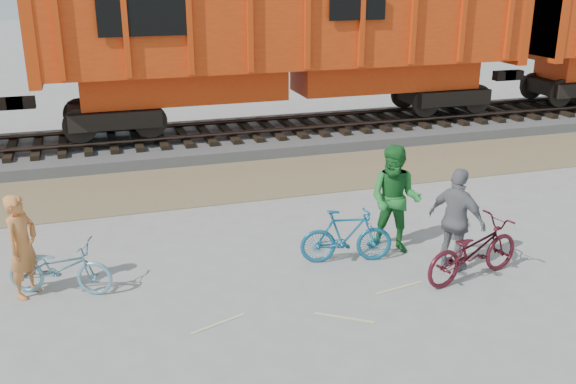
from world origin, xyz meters
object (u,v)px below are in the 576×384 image
person_man (395,199)px  person_woman (457,220)px  bicycle_maroon (473,250)px  bicycle_blue (60,268)px  hopper_car_center (289,37)px  person_solo (22,246)px  bicycle_teal (346,236)px

person_man → person_woman: bearing=-18.4°
bicycle_maroon → person_man: size_ratio=0.99×
bicycle_blue → bicycle_maroon: size_ratio=0.87×
bicycle_blue → person_man: (5.73, -0.09, 0.54)m
hopper_car_center → person_woman: 9.48m
bicycle_blue → person_man: person_man is taller
bicycle_maroon → person_solo: 7.15m
bicycle_maroon → person_solo: bearing=63.9°
bicycle_maroon → bicycle_blue: bearing=63.8°
bicycle_maroon → person_solo: size_ratio=1.16×
hopper_car_center → person_solo: (-6.87, -8.03, -2.17)m
hopper_car_center → person_woman: bearing=-90.0°
hopper_car_center → person_man: size_ratio=7.13×
person_woman → bicycle_teal: bearing=36.8°
bicycle_teal → person_woman: size_ratio=0.90×
person_solo → person_man: size_ratio=0.85×
person_woman → bicycle_maroon: bearing=167.4°
person_solo → person_woman: person_woman is taller
bicycle_blue → person_woman: person_woman is taller
bicycle_teal → hopper_car_center: bearing=0.7°
bicycle_blue → person_solo: 0.64m
bicycle_teal → bicycle_maroon: size_ratio=0.83×
bicycle_maroon → person_man: (-0.74, 1.42, 0.47)m
person_man → person_woman: (0.64, -1.02, -0.09)m
person_solo → person_man: bearing=-58.4°
bicycle_blue → person_man: bearing=-69.3°
hopper_car_center → person_solo: hopper_car_center is taller
hopper_car_center → bicycle_blue: size_ratio=8.34×
bicycle_blue → bicycle_maroon: 6.64m
bicycle_blue → bicycle_maroon: bearing=-81.5°
person_solo → person_woman: size_ratio=0.93×
hopper_car_center → bicycle_maroon: hopper_car_center is taller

